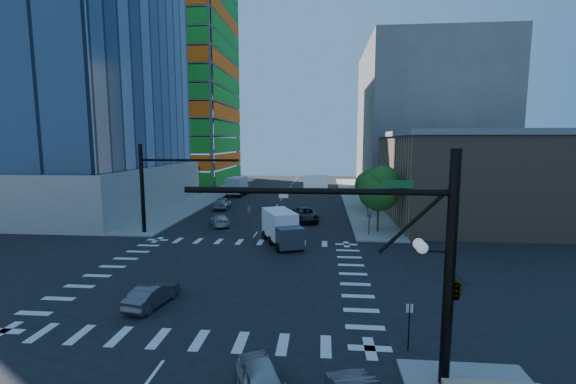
# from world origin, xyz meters

# --- Properties ---
(ground) EXTENTS (160.00, 160.00, 0.00)m
(ground) POSITION_xyz_m (0.00, 0.00, 0.00)
(ground) COLOR black
(ground) RESTS_ON ground
(road_markings) EXTENTS (20.00, 20.00, 0.01)m
(road_markings) POSITION_xyz_m (0.00, 0.00, 0.01)
(road_markings) COLOR silver
(road_markings) RESTS_ON ground
(sidewalk_ne) EXTENTS (5.00, 60.00, 0.15)m
(sidewalk_ne) POSITION_xyz_m (12.50, 40.00, 0.07)
(sidewalk_ne) COLOR gray
(sidewalk_ne) RESTS_ON ground
(sidewalk_nw) EXTENTS (5.00, 60.00, 0.15)m
(sidewalk_nw) POSITION_xyz_m (-12.50, 40.00, 0.07)
(sidewalk_nw) COLOR gray
(sidewalk_nw) RESTS_ON ground
(construction_building) EXTENTS (25.16, 34.50, 70.60)m
(construction_building) POSITION_xyz_m (-27.41, 61.93, 24.61)
(construction_building) COLOR gray
(construction_building) RESTS_ON ground
(commercial_building) EXTENTS (20.50, 22.50, 10.60)m
(commercial_building) POSITION_xyz_m (25.00, 22.00, 5.31)
(commercial_building) COLOR #8D7052
(commercial_building) RESTS_ON ground
(bg_building_ne) EXTENTS (24.00, 30.00, 28.00)m
(bg_building_ne) POSITION_xyz_m (27.00, 55.00, 14.00)
(bg_building_ne) COLOR slate
(bg_building_ne) RESTS_ON ground
(signal_mast_se) EXTENTS (10.51, 2.48, 9.00)m
(signal_mast_se) POSITION_xyz_m (10.60, -11.50, 5.01)
(signal_mast_se) COLOR black
(signal_mast_se) RESTS_ON sidewalk_se
(signal_mast_nw) EXTENTS (10.20, 0.40, 9.00)m
(signal_mast_nw) POSITION_xyz_m (-10.00, 11.50, 5.49)
(signal_mast_nw) COLOR black
(signal_mast_nw) RESTS_ON sidewalk_nw
(tree_south) EXTENTS (4.16, 4.16, 6.82)m
(tree_south) POSITION_xyz_m (12.63, 13.90, 4.69)
(tree_south) COLOR #382316
(tree_south) RESTS_ON sidewalk_ne
(tree_north) EXTENTS (3.54, 3.52, 5.78)m
(tree_north) POSITION_xyz_m (12.93, 25.90, 3.99)
(tree_north) COLOR #382316
(tree_north) RESTS_ON sidewalk_ne
(no_parking_sign) EXTENTS (0.30, 0.06, 2.20)m
(no_parking_sign) POSITION_xyz_m (10.70, -9.00, 1.38)
(no_parking_sign) COLOR black
(no_parking_sign) RESTS_ON ground
(car_nb_far) EXTENTS (3.52, 6.06, 1.59)m
(car_nb_far) POSITION_xyz_m (4.76, 19.10, 0.79)
(car_nb_far) COLOR black
(car_nb_far) RESTS_ON ground
(car_sb_near) EXTENTS (3.38, 4.74, 1.27)m
(car_sb_near) POSITION_xyz_m (-4.72, 15.80, 0.64)
(car_sb_near) COLOR silver
(car_sb_near) RESTS_ON ground
(car_sb_mid) EXTENTS (2.11, 4.81, 1.61)m
(car_sb_mid) POSITION_xyz_m (-7.25, 26.48, 0.81)
(car_sb_mid) COLOR #96989D
(car_sb_mid) RESTS_ON ground
(car_sb_cross) EXTENTS (2.05, 4.03, 1.27)m
(car_sb_cross) POSITION_xyz_m (-2.93, -5.38, 0.63)
(car_sb_cross) COLOR #4A4A4F
(car_sb_cross) RESTS_ON ground
(box_truck_near) EXTENTS (4.48, 6.22, 3.00)m
(box_truck_near) POSITION_xyz_m (3.15, 8.40, 1.33)
(box_truck_near) COLOR black
(box_truck_near) RESTS_ON ground
(box_truck_far) EXTENTS (3.23, 6.48, 3.29)m
(box_truck_far) POSITION_xyz_m (-7.94, 40.11, 1.45)
(box_truck_far) COLOR black
(box_truck_far) RESTS_ON ground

